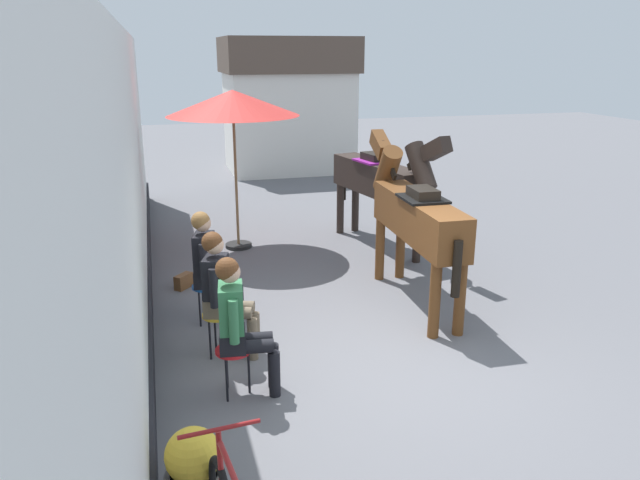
# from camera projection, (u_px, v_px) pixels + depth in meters

# --- Properties ---
(ground_plane) EXTENTS (40.00, 40.00, 0.00)m
(ground_plane) POSITION_uv_depth(u_px,v_px,m) (314.00, 270.00, 9.22)
(ground_plane) COLOR slate
(pub_facade_wall) EXTENTS (0.34, 14.00, 3.40)m
(pub_facade_wall) POSITION_uv_depth(u_px,v_px,m) (125.00, 205.00, 6.74)
(pub_facade_wall) COLOR white
(pub_facade_wall) RESTS_ON ground_plane
(distant_cottage) EXTENTS (3.40, 2.60, 3.50)m
(distant_cottage) POSITION_uv_depth(u_px,v_px,m) (288.00, 103.00, 16.47)
(distant_cottage) COLOR silver
(distant_cottage) RESTS_ON ground_plane
(seated_visitor_near) EXTENTS (0.61, 0.49, 1.39)m
(seated_visitor_near) POSITION_uv_depth(u_px,v_px,m) (239.00, 320.00, 5.69)
(seated_visitor_near) COLOR red
(seated_visitor_near) RESTS_ON ground_plane
(seated_visitor_middle) EXTENTS (0.61, 0.49, 1.39)m
(seated_visitor_middle) POSITION_uv_depth(u_px,v_px,m) (223.00, 288.00, 6.45)
(seated_visitor_middle) COLOR gold
(seated_visitor_middle) RESTS_ON ground_plane
(seated_visitor_far) EXTENTS (0.61, 0.48, 1.39)m
(seated_visitor_far) POSITION_uv_depth(u_px,v_px,m) (210.00, 262.00, 7.24)
(seated_visitor_far) COLOR #194C99
(seated_visitor_far) RESTS_ON ground_plane
(saddled_horse_near) EXTENTS (0.52, 3.00, 2.06)m
(saddled_horse_near) POSITION_uv_depth(u_px,v_px,m) (415.00, 216.00, 7.79)
(saddled_horse_near) COLOR brown
(saddled_horse_near) RESTS_ON ground_plane
(saddled_horse_far) EXTENTS (0.86, 2.97, 2.06)m
(saddled_horse_far) POSITION_uv_depth(u_px,v_px,m) (381.00, 180.00, 9.91)
(saddled_horse_far) COLOR #2D231E
(saddled_horse_far) RESTS_ON ground_plane
(flower_planter_near) EXTENTS (0.43, 0.43, 0.64)m
(flower_planter_near) POSITION_uv_depth(u_px,v_px,m) (194.00, 468.00, 4.35)
(flower_planter_near) COLOR #4C4C51
(flower_planter_near) RESTS_ON ground_plane
(cafe_parasol) EXTENTS (2.10, 2.10, 2.58)m
(cafe_parasol) POSITION_uv_depth(u_px,v_px,m) (233.00, 104.00, 9.61)
(cafe_parasol) COLOR black
(cafe_parasol) RESTS_ON ground_plane
(satchel_bag) EXTENTS (0.28, 0.29, 0.20)m
(satchel_bag) POSITION_uv_depth(u_px,v_px,m) (184.00, 281.00, 8.51)
(satchel_bag) COLOR brown
(satchel_bag) RESTS_ON ground_plane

